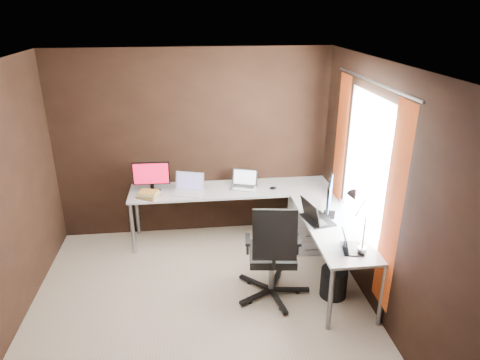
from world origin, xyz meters
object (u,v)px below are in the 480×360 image
book_stack (148,195)px  wastebasket (334,282)px  monitor_left (151,175)px  laptop_black_small (350,246)px  laptop_black_big (315,216)px  monitor_right (329,196)px  laptop_white (189,188)px  desk_lamp (357,214)px  drawer_pedestal (307,226)px  office_chair (272,270)px  laptop_silver (244,184)px

book_stack → wastebasket: book_stack is taller
monitor_left → laptop_black_small: monitor_left is taller
monitor_left → laptop_black_big: (1.86, -1.02, -0.17)m
monitor_left → monitor_right: (2.05, -0.90, 0.02)m
laptop_white → desk_lamp: 2.29m
laptop_black_big → drawer_pedestal: bearing=-22.9°
laptop_black_small → office_chair: size_ratio=0.27×
laptop_black_small → wastebasket: laptop_black_small is taller
desk_lamp → book_stack: bearing=154.9°
laptop_black_big → laptop_black_small: (0.17, -0.63, -0.01)m
laptop_white → laptop_black_big: laptop_black_big is taller
drawer_pedestal → monitor_left: (-1.98, 0.35, 0.66)m
laptop_black_big → office_chair: (-0.53, -0.31, -0.45)m
monitor_right → office_chair: size_ratio=0.44×
desk_lamp → wastebasket: bearing=112.7°
laptop_silver → book_stack: bearing=-151.8°
monitor_right → monitor_left: bearing=88.3°
monitor_left → laptop_silver: 1.21m
book_stack → desk_lamp: 2.61m
laptop_silver → laptop_black_big: 1.24m
book_stack → monitor_right: bearing=-19.4°
monitor_right → book_stack: 2.22m
monitor_left → laptop_black_small: (2.03, -1.65, -0.19)m
book_stack → wastebasket: 2.46m
office_chair → laptop_silver: bearing=103.0°
drawer_pedestal → laptop_black_small: laptop_black_small is taller
laptop_silver → monitor_right: bearing=-27.3°
drawer_pedestal → monitor_left: bearing=170.0°
monitor_left → laptop_black_big: monitor_left is taller
desk_lamp → office_chair: bearing=165.4°
drawer_pedestal → monitor_right: bearing=-82.7°
monitor_right → laptop_silver: bearing=65.0°
drawer_pedestal → laptop_white: bearing=169.3°
laptop_silver → desk_lamp: desk_lamp is taller
office_chair → laptop_black_small: bearing=-17.4°
drawer_pedestal → laptop_black_big: size_ratio=1.38×
book_stack → laptop_silver: bearing=8.5°
desk_lamp → wastebasket: desk_lamp is taller
book_stack → desk_lamp: bearing=-35.7°
laptop_white → book_stack: size_ratio=1.35×
drawer_pedestal → book_stack: bearing=174.7°
monitor_right → wastebasket: (-0.05, -0.51, -0.81)m
laptop_black_big → book_stack: 2.08m
monitor_left → desk_lamp: 2.65m
desk_lamp → drawer_pedestal: bearing=104.0°
drawer_pedestal → book_stack: size_ratio=1.87×
monitor_right → laptop_white: bearing=84.2°
book_stack → desk_lamp: size_ratio=0.50×
monitor_right → laptop_black_small: bearing=-159.3°
laptop_white → laptop_black_big: (1.39, -0.96, 0.00)m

